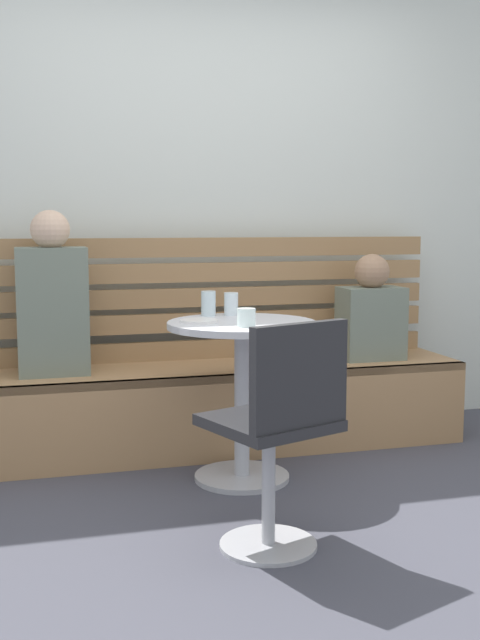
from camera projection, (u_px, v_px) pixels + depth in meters
name	position (u px, v px, depth m)	size (l,w,h in m)	color
ground	(283.00, 537.00, 2.93)	(8.00, 8.00, 0.00)	#42424C
back_wall	(191.00, 175.00, 4.32)	(5.20, 0.10, 2.90)	silver
booth_bench	(210.00, 407.00, 4.05)	(2.70, 0.52, 0.44)	#A87C51
booth_backrest	(199.00, 298.00, 4.21)	(2.65, 0.04, 0.66)	#9A7249
cafe_table	(242.00, 370.00, 3.52)	(0.68, 0.68, 0.74)	#ADADB2
white_chair	(280.00, 428.00, 2.73)	(0.51, 0.51, 0.85)	#ADADB2
person_adult	(52.00, 301.00, 3.78)	(0.34, 0.22, 0.81)	slate
person_child_left	(371.00, 313.00, 4.22)	(0.34, 0.22, 0.58)	slate
cup_water_clear	(231.00, 304.00, 3.73)	(0.07, 0.07, 0.11)	white
cup_glass_short	(247.00, 318.00, 3.32)	(0.08, 0.08, 0.08)	silver
cup_glass_tall	(208.00, 303.00, 3.70)	(0.07, 0.07, 0.12)	silver
plate_small	(199.00, 321.00, 3.47)	(0.17, 0.17, 0.01)	white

